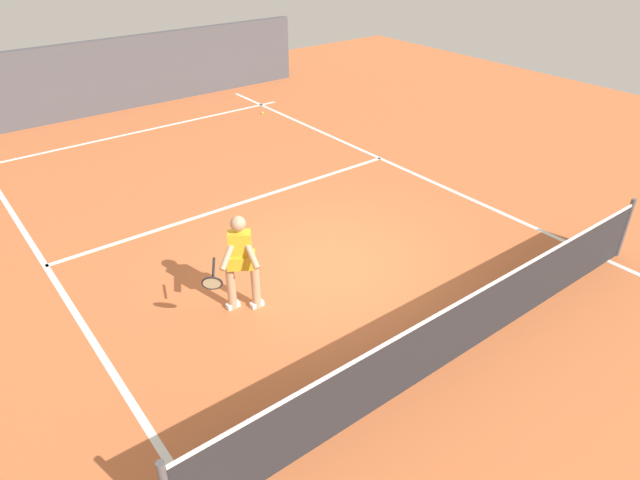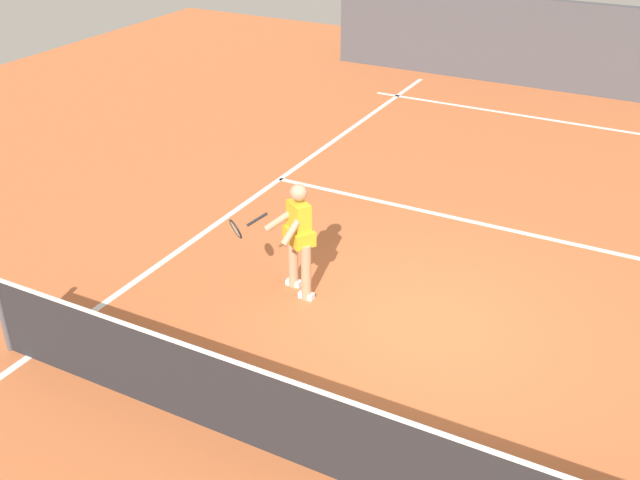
% 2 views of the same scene
% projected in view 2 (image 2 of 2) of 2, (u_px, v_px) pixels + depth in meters
% --- Properties ---
extents(ground_plane, '(27.95, 27.95, 0.00)m').
position_uv_depth(ground_plane, '(426.00, 325.00, 9.22)').
color(ground_plane, '#C66638').
extents(court_back_wall, '(12.66, 0.24, 2.02)m').
position_uv_depth(court_back_wall, '(595.00, 50.00, 16.84)').
color(court_back_wall, '#47474C').
rests_on(court_back_wall, ground).
extents(baseline_marking, '(8.66, 0.10, 0.01)m').
position_uv_depth(baseline_marking, '(567.00, 122.00, 15.62)').
color(baseline_marking, white).
rests_on(baseline_marking, ground).
extents(service_line_marking, '(7.66, 0.10, 0.01)m').
position_uv_depth(service_line_marking, '(494.00, 226.00, 11.51)').
color(service_line_marking, white).
rests_on(service_line_marking, ground).
extents(sideline_right_marking, '(0.10, 19.50, 0.01)m').
position_uv_depth(sideline_right_marking, '(176.00, 253.00, 10.79)').
color(sideline_right_marking, white).
rests_on(sideline_right_marking, ground).
extents(court_net, '(8.34, 0.08, 1.08)m').
position_uv_depth(court_net, '(322.00, 433.00, 6.85)').
color(court_net, '#4C4C51').
rests_on(court_net, ground).
extents(tennis_player, '(1.08, 0.77, 1.55)m').
position_uv_depth(tennis_player, '(297.00, 235.00, 9.48)').
color(tennis_player, tan).
rests_on(tennis_player, ground).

